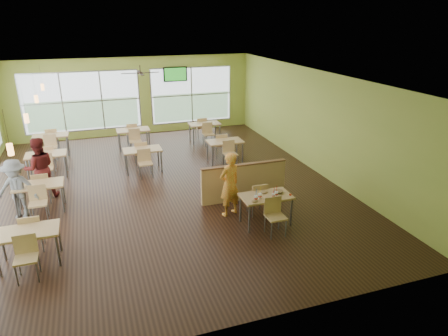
{
  "coord_description": "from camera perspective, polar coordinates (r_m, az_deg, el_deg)",
  "views": [
    {
      "loc": [
        -1.72,
        -10.83,
        4.75
      ],
      "look_at": [
        1.45,
        -1.48,
        0.96
      ],
      "focal_mm": 32.0,
      "sensor_mm": 36.0,
      "label": 1
    }
  ],
  "objects": [
    {
      "name": "wrapper_right",
      "position": [
        9.36,
        7.74,
        -4.4
      ],
      "size": [
        0.13,
        0.12,
        0.03
      ],
      "primitive_type": "ellipsoid",
      "rotation": [
        0.0,
        0.0,
        0.06
      ],
      "color": "#A88351",
      "rests_on": "main_table"
    },
    {
      "name": "wrapper_mid",
      "position": [
        9.66,
        5.73,
        -3.43
      ],
      "size": [
        0.21,
        0.2,
        0.05
      ],
      "primitive_type": "ellipsoid",
      "rotation": [
        0.0,
        0.0,
        -0.21
      ],
      "color": "#A88351",
      "rests_on": "main_table"
    },
    {
      "name": "cup_red_near",
      "position": [
        9.41,
        7.09,
        -3.93
      ],
      "size": [
        0.08,
        0.08,
        0.3
      ],
      "color": "white",
      "rests_on": "main_table"
    },
    {
      "name": "cup_red_far",
      "position": [
        9.51,
        7.48,
        -3.67
      ],
      "size": [
        0.08,
        0.08,
        0.3
      ],
      "color": "white",
      "rests_on": "main_table"
    },
    {
      "name": "pendant_lights",
      "position": [
        11.83,
        -25.79,
        7.71
      ],
      "size": [
        0.11,
        7.31,
        0.86
      ],
      "color": "#2D2119",
      "rests_on": "ceiling"
    },
    {
      "name": "cup_blue",
      "position": [
        9.23,
        4.6,
        -4.29
      ],
      "size": [
        0.09,
        0.09,
        0.33
      ],
      "color": "white",
      "rests_on": "main_table"
    },
    {
      "name": "food_basket",
      "position": [
        9.71,
        7.78,
        -3.35
      ],
      "size": [
        0.23,
        0.23,
        0.05
      ],
      "color": "black",
      "rests_on": "main_table"
    },
    {
      "name": "cup_yellow",
      "position": [
        9.34,
        5.16,
        -4.0
      ],
      "size": [
        0.09,
        0.09,
        0.34
      ],
      "color": "white",
      "rests_on": "main_table"
    },
    {
      "name": "window_bays",
      "position": [
        14.32,
        -22.07,
        6.22
      ],
      "size": [
        9.24,
        10.24,
        2.38
      ],
      "color": "white",
      "rests_on": "room"
    },
    {
      "name": "half_wall_divider",
      "position": [
        10.86,
        2.84,
        -1.96
      ],
      "size": [
        2.4,
        0.14,
        1.04
      ],
      "color": "tan",
      "rests_on": "floor"
    },
    {
      "name": "ketchup_cup",
      "position": [
        9.63,
        9.46,
        -3.78
      ],
      "size": [
        0.06,
        0.06,
        0.02
      ],
      "primitive_type": "cylinder",
      "color": "#B61E02",
      "rests_on": "main_table"
    },
    {
      "name": "man_plaid",
      "position": [
        9.91,
        0.8,
        -2.33
      ],
      "size": [
        0.71,
        0.59,
        1.66
      ],
      "primitive_type": "imported",
      "rotation": [
        0.0,
        0.0,
        3.51
      ],
      "color": "orange",
      "rests_on": "floor"
    },
    {
      "name": "wrapper_left",
      "position": [
        9.2,
        4.43,
        -4.72
      ],
      "size": [
        0.2,
        0.19,
        0.04
      ],
      "primitive_type": "ellipsoid",
      "rotation": [
        0.0,
        0.0,
        0.34
      ],
      "color": "#A88351",
      "rests_on": "main_table"
    },
    {
      "name": "patron_maroon",
      "position": [
        11.96,
        -24.88,
        -0.03
      ],
      "size": [
        0.93,
        0.78,
        1.72
      ],
      "primitive_type": "imported",
      "rotation": [
        0.0,
        0.0,
        3.31
      ],
      "color": "#5A1817",
      "rests_on": "floor"
    },
    {
      "name": "dining_tables",
      "position": [
        13.22,
        -14.9,
        2.1
      ],
      "size": [
        6.92,
        8.72,
        0.87
      ],
      "color": "tan",
      "rests_on": "floor"
    },
    {
      "name": "ceiling_fan",
      "position": [
        14.06,
        -11.87,
        13.17
      ],
      "size": [
        1.25,
        1.25,
        0.29
      ],
      "color": "#2D2119",
      "rests_on": "ceiling"
    },
    {
      "name": "tv_backwall",
      "position": [
        17.25,
        -6.98,
        13.16
      ],
      "size": [
        1.0,
        0.07,
        0.6
      ],
      "color": "black",
      "rests_on": "wall_back"
    },
    {
      "name": "room",
      "position": [
        11.41,
        -9.38,
        4.67
      ],
      "size": [
        12.0,
        12.04,
        3.2
      ],
      "color": "black",
      "rests_on": "ground"
    },
    {
      "name": "main_table",
      "position": [
        9.6,
        6.02,
        -4.56
      ],
      "size": [
        1.22,
        1.52,
        0.87
      ],
      "color": "tan",
      "rests_on": "floor"
    },
    {
      "name": "patron_grey",
      "position": [
        11.03,
        -27.49,
        -2.7
      ],
      "size": [
        1.09,
        0.76,
        1.53
      ],
      "primitive_type": "imported",
      "rotation": [
        0.0,
        0.0,
        -0.21
      ],
      "color": "slate",
      "rests_on": "floor"
    }
  ]
}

